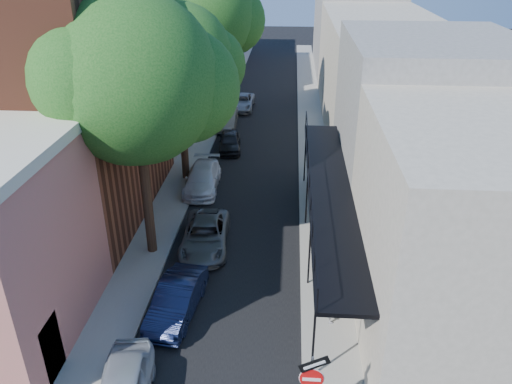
% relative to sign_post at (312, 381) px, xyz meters
% --- Properties ---
extents(road_surface, '(6.00, 64.00, 0.01)m').
position_rel_sign_post_xyz_m(road_surface, '(-3.16, 29.03, -2.03)').
color(road_surface, black).
rests_on(road_surface, ground).
extents(sidewalk_left, '(2.00, 64.00, 0.12)m').
position_rel_sign_post_xyz_m(sidewalk_left, '(-7.16, 29.03, -1.98)').
color(sidewalk_left, gray).
rests_on(sidewalk_left, ground).
extents(sidewalk_right, '(2.00, 64.00, 0.12)m').
position_rel_sign_post_xyz_m(sidewalk_right, '(0.84, 29.03, -1.98)').
color(sidewalk_right, gray).
rests_on(sidewalk_right, ground).
extents(buildings_left, '(10.10, 59.10, 12.00)m').
position_rel_sign_post_xyz_m(buildings_left, '(-12.46, 27.79, 2.90)').
color(buildings_left, '#BC7160').
rests_on(buildings_left, ground).
extents(buildings_right, '(9.80, 55.00, 10.00)m').
position_rel_sign_post_xyz_m(buildings_right, '(5.83, 28.51, 2.39)').
color(buildings_right, beige).
rests_on(buildings_right, ground).
extents(sign_post, '(0.89, 0.17, 2.99)m').
position_rel_sign_post_xyz_m(sign_post, '(0.00, 0.00, 0.00)').
color(sign_post, '#595B60').
rests_on(sign_post, ground).
extents(oak_near, '(7.48, 6.80, 11.42)m').
position_rel_sign_post_xyz_m(oak_near, '(-6.53, 9.29, 5.84)').
color(oak_near, '#372016').
rests_on(oak_near, ground).
extents(oak_mid, '(6.60, 6.00, 10.20)m').
position_rel_sign_post_xyz_m(oak_mid, '(-6.58, 17.26, 5.02)').
color(oak_mid, '#372016').
rests_on(oak_mid, ground).
extents(oak_far, '(7.70, 7.00, 11.90)m').
position_rel_sign_post_xyz_m(oak_far, '(-6.51, 26.30, 6.22)').
color(oak_far, '#372016').
rests_on(oak_far, ground).
extents(parked_car_b, '(1.86, 4.17, 1.33)m').
position_rel_sign_post_xyz_m(parked_car_b, '(-4.91, 4.89, -1.37)').
color(parked_car_b, '#111937').
rests_on(parked_car_b, ground).
extents(parked_car_c, '(2.36, 4.66, 1.26)m').
position_rel_sign_post_xyz_m(parked_car_c, '(-4.58, 9.63, -1.40)').
color(parked_car_c, '#585C60').
rests_on(parked_car_c, ground).
extents(parked_car_d, '(1.99, 4.63, 1.33)m').
position_rel_sign_post_xyz_m(parked_car_d, '(-5.73, 15.77, -1.37)').
color(parked_car_d, white).
rests_on(parked_car_d, ground).
extents(parked_car_e, '(1.81, 3.75, 1.23)m').
position_rel_sign_post_xyz_m(parked_car_e, '(-4.87, 21.90, -1.42)').
color(parked_car_e, black).
rests_on(parked_car_e, ground).
extents(parked_car_f, '(1.62, 4.32, 1.41)m').
position_rel_sign_post_xyz_m(parked_car_f, '(-5.66, 26.51, -1.33)').
color(parked_car_f, '#696458').
rests_on(parked_car_f, ground).
extents(parked_car_g, '(2.10, 4.46, 1.23)m').
position_rel_sign_post_xyz_m(parked_car_g, '(-4.98, 31.39, -1.42)').
color(parked_car_g, gray).
rests_on(parked_car_g, ground).
extents(pedestrian, '(0.49, 0.67, 1.68)m').
position_rel_sign_post_xyz_m(pedestrian, '(0.92, 4.76, -1.07)').
color(pedestrian, gray).
rests_on(pedestrian, sidewalk_right).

